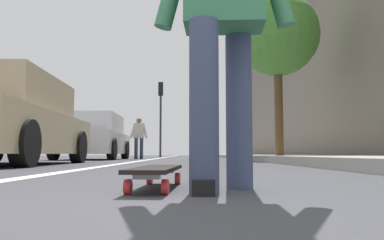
# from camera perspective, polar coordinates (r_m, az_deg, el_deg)

# --- Properties ---
(ground_plane) EXTENTS (80.00, 80.00, 0.00)m
(ground_plane) POSITION_cam_1_polar(r_m,az_deg,el_deg) (10.85, -0.76, -5.99)
(ground_plane) COLOR #38383D
(lane_stripe_white) EXTENTS (52.00, 0.16, 0.01)m
(lane_stripe_white) POSITION_cam_1_polar(r_m,az_deg,el_deg) (20.89, -4.01, -5.51)
(lane_stripe_white) COLOR silver
(lane_stripe_white) RESTS_ON ground
(sidewalk_curb) EXTENTS (52.00, 3.20, 0.14)m
(sidewalk_curb) POSITION_cam_1_polar(r_m,az_deg,el_deg) (19.13, 9.30, -5.29)
(sidewalk_curb) COLOR #9E9B93
(sidewalk_curb) RESTS_ON ground
(building_facade) EXTENTS (40.00, 1.20, 13.79)m
(building_facade) POSITION_cam_1_polar(r_m,az_deg,el_deg) (24.50, 13.35, 11.01)
(building_facade) COLOR slate
(building_facade) RESTS_ON ground
(skateboard) EXTENTS (0.85, 0.25, 0.11)m
(skateboard) POSITION_cam_1_polar(r_m,az_deg,el_deg) (2.07, -5.26, -7.48)
(skateboard) COLOR red
(skateboard) RESTS_ON ground
(skater_person) EXTENTS (0.45, 0.72, 1.64)m
(skater_person) POSITION_cam_1_polar(r_m,az_deg,el_deg) (2.07, 4.58, 16.40)
(skater_person) COLOR #384260
(skater_person) RESTS_ON ground
(parked_car_near) EXTENTS (4.52, 2.05, 1.49)m
(parked_car_near) POSITION_cam_1_polar(r_m,az_deg,el_deg) (7.29, -25.78, -0.32)
(parked_car_near) COLOR tan
(parked_car_near) RESTS_ON ground
(parked_car_mid) EXTENTS (4.25, 2.00, 1.49)m
(parked_car_mid) POSITION_cam_1_polar(r_m,az_deg,el_deg) (13.34, -14.36, -2.56)
(parked_car_mid) COLOR silver
(parked_car_mid) RESTS_ON ground
(traffic_light) EXTENTS (0.33, 0.28, 4.47)m
(traffic_light) POSITION_cam_1_polar(r_m,az_deg,el_deg) (23.22, -4.63, 2.15)
(traffic_light) COLOR #2D2D2D
(traffic_light) RESTS_ON ground
(street_tree_mid) EXTENTS (2.66, 2.66, 5.32)m
(street_tree_mid) POSITION_cam_1_polar(r_m,az_deg,el_deg) (13.00, 12.45, 12.02)
(street_tree_mid) COLOR brown
(street_tree_mid) RESTS_ON ground
(pedestrian_distant) EXTENTS (0.43, 0.67, 1.54)m
(pedestrian_distant) POSITION_cam_1_polar(r_m,az_deg,el_deg) (14.62, -7.83, -2.25)
(pedestrian_distant) COLOR #384260
(pedestrian_distant) RESTS_ON ground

